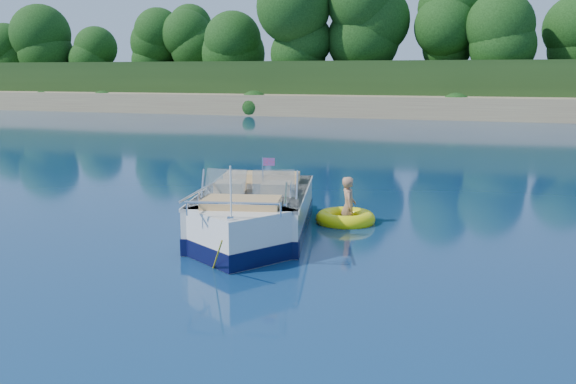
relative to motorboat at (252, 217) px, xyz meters
name	(u,v)px	position (x,y,z in m)	size (l,w,h in m)	color
ground	(331,269)	(2.02, -1.58, -0.38)	(160.00, 160.00, 0.00)	#09163F
shoreline	(483,93)	(2.02, 62.19, 0.60)	(170.00, 59.00, 6.00)	#8D7052
treeline	(476,40)	(2.07, 39.43, 5.17)	(150.00, 7.12, 8.19)	#312110
motorboat	(252,217)	(0.00, 0.00, 0.00)	(2.91, 5.74, 1.94)	white
tow_tube	(345,219)	(1.46, 1.70, -0.29)	(1.53, 1.53, 0.34)	#FFF80B
boy	(348,222)	(1.50, 1.76, -0.38)	(0.49, 0.32, 1.35)	tan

